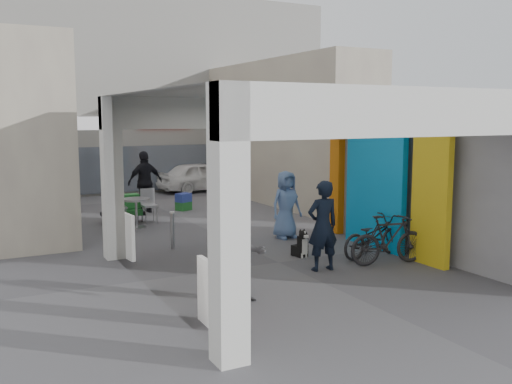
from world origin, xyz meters
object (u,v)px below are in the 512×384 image
produce_stand (123,212)px  man_with_dog (323,226)px  bicycle_rear (389,240)px  man_elderly (286,205)px  white_van (201,176)px  border_collie (301,246)px  man_crates (145,182)px  bicycle_front (373,236)px  cafe_set (129,214)px  man_back_turned (243,256)px

produce_stand → man_with_dog: man_with_dog is taller
bicycle_rear → produce_stand: bearing=36.6°
man_elderly → produce_stand: bearing=123.2°
man_elderly → white_van: (1.49, 9.46, -0.25)m
border_collie → man_crates: (-1.36, 7.26, 0.73)m
border_collie → man_elderly: 2.07m
produce_stand → bicycle_front: 7.67m
border_collie → man_crates: bearing=89.5°
man_crates → bicycle_front: man_crates is taller
cafe_set → produce_stand: (0.01, 0.68, -0.03)m
man_back_turned → border_collie: bearing=55.4°
bicycle_front → white_van: (0.79, 12.03, 0.15)m
cafe_set → bicycle_rear: bicycle_rear is taller
produce_stand → man_back_turned: (-0.05, -8.07, 0.48)m
man_with_dog → man_elderly: (0.90, 2.97, -0.05)m
man_with_dog → bicycle_front: size_ratio=1.04×
man_with_dog → bicycle_front: bearing=-161.8°
white_van → bicycle_rear: bearing=169.0°
bicycle_front → white_van: 12.06m
man_with_dog → man_back_turned: size_ratio=1.15×
bicycle_front → bicycle_rear: (-0.11, -0.65, 0.07)m
man_crates → cafe_set: bearing=52.8°
man_elderly → bicycle_front: man_elderly is taller
man_elderly → white_van: bearing=76.7°
man_back_turned → bicycle_front: bearing=34.7°
cafe_set → man_elderly: (3.13, -3.39, 0.51)m
man_back_turned → bicycle_rear: 3.86m
man_back_turned → white_van: man_back_turned is taller
man_back_turned → man_elderly: (3.18, 4.00, 0.07)m
produce_stand → man_with_dog: 7.41m
man_crates → bicycle_front: size_ratio=1.13×
cafe_set → man_back_turned: size_ratio=1.03×
produce_stand → bicycle_rear: size_ratio=0.69×
man_back_turned → man_crates: (1.13, 9.41, 0.20)m
border_collie → man_elderly: (0.69, 1.85, 0.60)m
produce_stand → man_crates: bearing=54.4°
man_back_turned → man_elderly: bearing=66.1°
produce_stand → bicycle_rear: bearing=-59.9°
man_elderly → bicycle_rear: size_ratio=0.98×
bicycle_rear → white_van: (0.90, 12.69, 0.08)m
produce_stand → man_back_turned: bearing=-87.2°
produce_stand → man_crates: man_crates is taller
man_back_turned → man_crates: bearing=97.7°
produce_stand → man_back_turned: man_back_turned is taller
man_elderly → man_crates: size_ratio=0.87×
cafe_set → man_back_turned: man_back_turned is taller
bicycle_rear → man_with_dog: bearing=89.7°
man_crates → white_van: man_crates is taller
bicycle_front → cafe_set: bearing=24.3°
bicycle_front → bicycle_rear: bearing=161.9°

